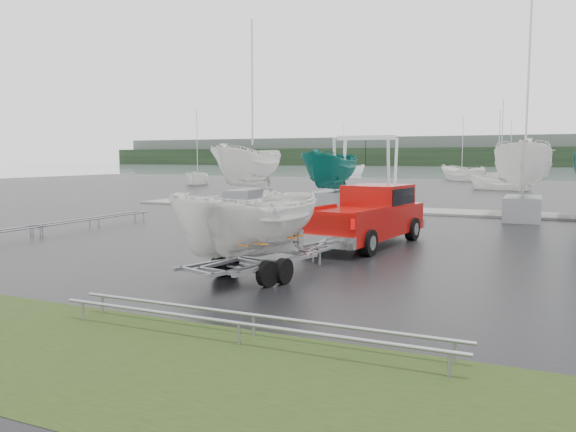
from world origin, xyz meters
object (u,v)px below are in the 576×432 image
Objects in this scene: pickup_truck at (370,214)px; boat_hoist at (365,162)px; trailer_hitched at (260,172)px; trailer_parked at (249,168)px.

boat_hoist is (-3.63, 11.85, 1.64)m from pickup_truck.
boat_hoist is (-2.73, 18.27, 0.09)m from trailer_hitched.
trailer_parked is (-0.12, -0.29, 0.10)m from trailer_hitched.
trailer_hitched is 0.33m from trailer_parked.
trailer_hitched reaches higher than boat_hoist.
pickup_truck is 1.25× the size of trailer_parked.
boat_hoist is at bearing 114.98° from pickup_truck.
trailer_hitched reaches higher than pickup_truck.
trailer_parked is at bearing -90.69° from pickup_truck.
trailer_hitched is at bearing -90.00° from pickup_truck.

